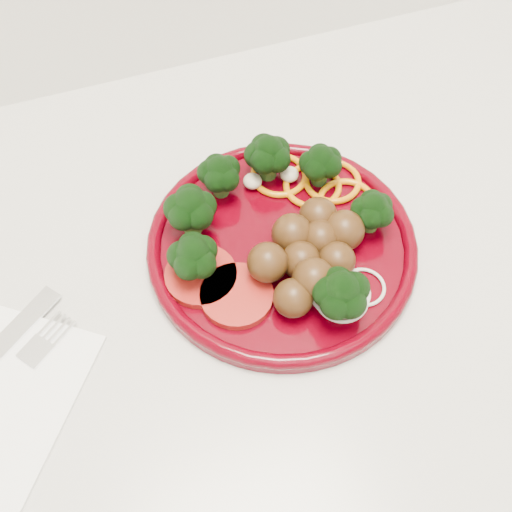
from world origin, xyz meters
name	(u,v)px	position (x,y,z in m)	size (l,w,h in m)	color
counter	(231,430)	(0.00, 1.70, 0.45)	(2.40, 0.60, 0.90)	silver
plate	(283,236)	(0.07, 1.71, 0.92)	(0.26, 0.26, 0.06)	#440009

